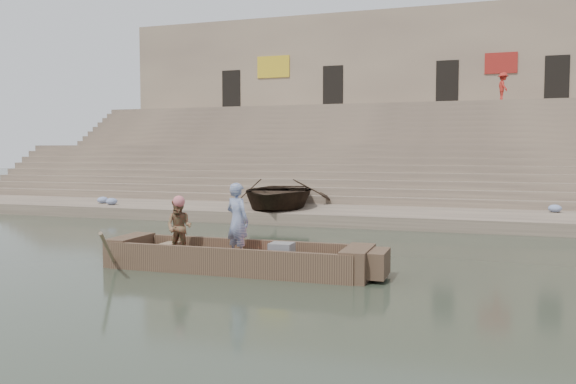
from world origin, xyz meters
The scene contains 14 objects.
ground centered at (0.00, 0.00, 0.00)m, with size 120.00×120.00×0.00m, color #273024.
lower_landing centered at (0.00, 8.00, 0.20)m, with size 32.00×4.00×0.40m, color gray.
mid_landing centered at (0.00, 15.50, 1.40)m, with size 32.00×3.00×2.80m, color gray.
upper_landing centered at (0.00, 22.50, 2.60)m, with size 32.00×3.00×5.20m, color gray.
ghat_steps centered at (0.00, 17.19, 1.80)m, with size 32.00×11.00×5.20m.
building_wall centered at (0.00, 26.50, 5.60)m, with size 32.00×5.07×11.20m.
main_rowboat centered at (1.96, -1.16, 0.11)m, with size 5.00×1.30×0.22m, color brown.
rowboat_trim centered at (2.17, -1.16, 0.31)m, with size 6.04×2.63×1.90m.
standing_man centered at (1.92, -1.01, 1.02)m, with size 0.58×0.38×1.60m, color navy.
rowing_man centered at (0.59, -1.09, 0.84)m, with size 0.60×0.47×1.23m, color #246D3B.
television centered at (2.93, -1.16, 0.42)m, with size 0.46×0.42×0.40m.
beached_rowboat centered at (-0.27, 8.01, 0.93)m, with size 3.68×5.16×1.07m, color #2D2116.
pedestrian centered at (8.05, 21.68, 5.98)m, with size 1.01×0.58×1.56m, color #AC251D.
cloth_bundles centered at (0.85, 7.73, 0.53)m, with size 18.21×2.81×0.26m.
Camera 1 is at (6.62, -12.17, 2.47)m, focal length 36.10 mm.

